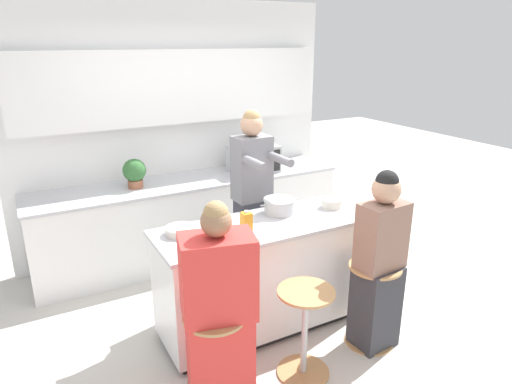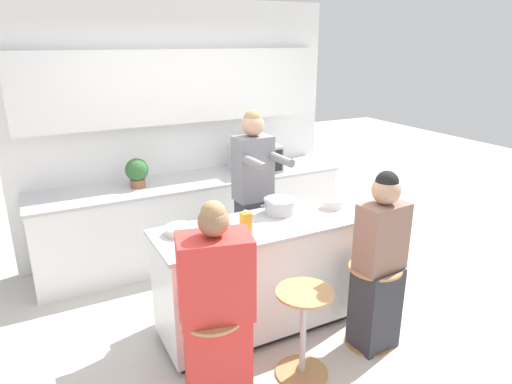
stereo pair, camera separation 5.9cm
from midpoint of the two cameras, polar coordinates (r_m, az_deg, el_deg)
ground_plane at (r=4.02m, az=0.02°, el=-16.36°), size 16.00×16.00×0.00m
wall_back at (r=5.05m, az=-10.23°, el=9.69°), size 3.57×0.22×2.70m
back_counter at (r=5.04m, az=-8.30°, el=-3.24°), size 3.31×0.69×0.88m
kitchen_island at (r=3.77m, az=0.02°, el=-10.51°), size 1.66×0.64×0.92m
bar_stool_leftmost at (r=3.11m, az=-5.65°, el=-19.53°), size 0.40×0.40×0.68m
bar_stool_center at (r=3.34m, az=5.59°, el=-16.45°), size 0.40×0.40×0.68m
bar_stool_rightmost at (r=3.73m, az=13.89°, el=-12.86°), size 0.40×0.40×0.68m
person_cooking at (r=4.13m, az=-0.88°, el=-1.51°), size 0.33×0.55×1.73m
person_wrapped_blanket at (r=2.94m, az=-5.25°, el=-15.10°), size 0.50×0.38×1.43m
person_seated_near at (r=3.58m, az=14.64°, el=-9.13°), size 0.37×0.29×1.43m
cooking_pot at (r=3.78m, az=2.47°, el=-1.76°), size 0.35×0.27×0.13m
fruit_bowl at (r=3.96m, az=9.01°, el=-1.39°), size 0.17×0.17×0.08m
mixing_bowl_steel at (r=3.43m, az=-9.94°, el=-4.78°), size 0.22×0.22×0.06m
coffee_cup_near at (r=3.51m, az=-1.90°, el=-3.67°), size 0.11×0.08×0.09m
juice_carton at (r=3.27m, az=-1.71°, el=-4.26°), size 0.07×0.07×0.22m
microwave at (r=5.10m, az=-0.65°, el=4.22°), size 0.51×0.40×0.30m
potted_plant at (r=4.69m, az=-15.30°, el=2.42°), size 0.23×0.23×0.30m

